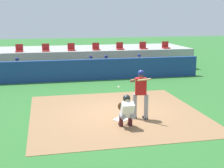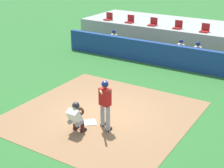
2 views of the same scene
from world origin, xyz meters
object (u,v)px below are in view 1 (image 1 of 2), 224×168
(stadium_seat_6, at_px, (143,47))
(stadium_seat_1, at_px, (19,50))
(stadium_seat_2, at_px, (46,49))
(dugout_player_2, at_px, (106,66))
(stadium_seat_5, at_px, (120,47))
(dugout_player_0, at_px, (17,69))
(dugout_player_3, at_px, (139,64))
(stadium_seat_7, at_px, (166,46))
(home_plate, at_px, (121,119))
(catcher_crouched, at_px, (126,110))
(stadium_seat_3, at_px, (71,49))
(stadium_seat_4, at_px, (96,48))
(batter_at_plate, at_px, (140,91))
(dugout_player_1, at_px, (91,66))

(stadium_seat_6, bearing_deg, stadium_seat_1, 180.00)
(stadium_seat_2, bearing_deg, dugout_player_2, -29.90)
(stadium_seat_2, distance_m, stadium_seat_5, 4.88)
(dugout_player_0, height_order, dugout_player_3, same)
(dugout_player_2, bearing_deg, stadium_seat_7, 23.92)
(home_plate, xyz_separation_m, stadium_seat_5, (2.44, 10.18, 1.51))
(stadium_seat_1, distance_m, stadium_seat_6, 8.13)
(dugout_player_0, distance_m, stadium_seat_5, 6.89)
(catcher_crouched, relative_size, dugout_player_0, 1.46)
(stadium_seat_3, relative_size, stadium_seat_5, 1.00)
(home_plate, height_order, stadium_seat_3, stadium_seat_3)
(stadium_seat_4, bearing_deg, home_plate, -94.56)
(stadium_seat_5, bearing_deg, dugout_player_2, -123.30)
(home_plate, xyz_separation_m, dugout_player_3, (3.18, 8.14, 0.65))
(batter_at_plate, bearing_deg, dugout_player_0, 120.22)
(dugout_player_3, relative_size, stadium_seat_5, 2.71)
(dugout_player_1, relative_size, stadium_seat_4, 2.71)
(stadium_seat_5, bearing_deg, dugout_player_3, -69.88)
(stadium_seat_3, distance_m, stadium_seat_5, 3.25)
(dugout_player_2, bearing_deg, batter_at_plate, -92.87)
(batter_at_plate, distance_m, dugout_player_3, 8.58)
(dugout_player_2, bearing_deg, stadium_seat_4, 98.08)
(dugout_player_3, bearing_deg, stadium_seat_6, 66.62)
(batter_at_plate, xyz_separation_m, dugout_player_3, (2.49, 8.20, -0.36))
(dugout_player_1, distance_m, stadium_seat_3, 2.42)
(dugout_player_0, relative_size, dugout_player_1, 1.00)
(dugout_player_2, xyz_separation_m, stadium_seat_3, (-1.91, 2.03, 0.86))
(dugout_player_2, relative_size, dugout_player_3, 1.00)
(dugout_player_1, bearing_deg, stadium_seat_3, 115.69)
(home_plate, xyz_separation_m, stadium_seat_3, (-0.81, 10.18, 1.51))
(dugout_player_1, relative_size, dugout_player_3, 1.00)
(stadium_seat_5, bearing_deg, stadium_seat_4, 180.00)
(stadium_seat_3, bearing_deg, dugout_player_0, -148.15)
(stadium_seat_6, bearing_deg, stadium_seat_3, 180.00)
(stadium_seat_2, distance_m, stadium_seat_7, 8.12)
(stadium_seat_5, height_order, stadium_seat_7, same)
(dugout_player_3, height_order, stadium_seat_1, stadium_seat_1)
(dugout_player_2, xyz_separation_m, stadium_seat_7, (4.59, 2.03, 0.86))
(home_plate, bearing_deg, stadium_seat_4, 85.44)
(batter_at_plate, distance_m, catcher_crouched, 1.07)
(stadium_seat_5, bearing_deg, stadium_seat_7, 0.00)
(dugout_player_3, bearing_deg, stadium_seat_3, 153.01)
(stadium_seat_4, relative_size, stadium_seat_5, 1.00)
(catcher_crouched, xyz_separation_m, dugout_player_3, (3.19, 8.90, 0.06))
(batter_at_plate, height_order, stadium_seat_2, stadium_seat_2)
(dugout_player_0, distance_m, stadium_seat_7, 10.02)
(dugout_player_0, xyz_separation_m, dugout_player_3, (7.27, 0.00, 0.00))
(batter_at_plate, distance_m, dugout_player_2, 8.22)
(stadium_seat_2, distance_m, stadium_seat_3, 1.62)
(stadium_seat_3, height_order, stadium_seat_6, same)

